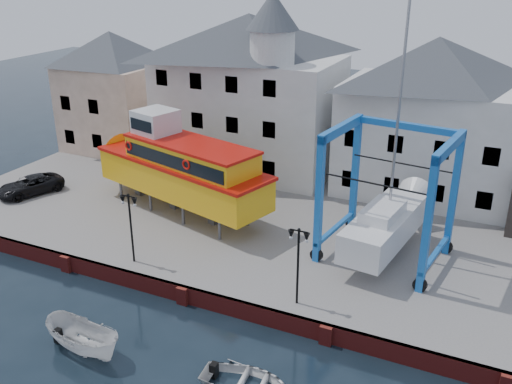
% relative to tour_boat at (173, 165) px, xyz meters
% --- Properties ---
extents(ground, '(140.00, 140.00, 0.00)m').
position_rel_tour_boat_xyz_m(ground, '(5.92, -8.51, -4.17)').
color(ground, black).
rests_on(ground, ground).
extents(hardstanding, '(44.00, 22.00, 1.00)m').
position_rel_tour_boat_xyz_m(hardstanding, '(5.92, 2.49, -3.67)').
color(hardstanding, slate).
rests_on(hardstanding, ground).
extents(quay_wall, '(44.00, 0.47, 1.00)m').
position_rel_tour_boat_xyz_m(quay_wall, '(5.92, -8.40, -3.67)').
color(quay_wall, maroon).
rests_on(quay_wall, ground).
extents(building_pink, '(8.00, 7.00, 10.30)m').
position_rel_tour_boat_xyz_m(building_pink, '(-12.08, 9.49, 1.98)').
color(building_pink, tan).
rests_on(building_pink, hardstanding).
extents(building_white_main, '(14.00, 8.30, 14.00)m').
position_rel_tour_boat_xyz_m(building_white_main, '(1.05, 9.89, 3.18)').
color(building_white_main, silver).
rests_on(building_white_main, hardstanding).
extents(building_white_right, '(12.00, 8.00, 11.20)m').
position_rel_tour_boat_xyz_m(building_white_right, '(14.92, 10.49, 2.43)').
color(building_white_right, silver).
rests_on(building_white_right, hardstanding).
extents(lamp_post_left, '(1.12, 0.32, 4.20)m').
position_rel_tour_boat_xyz_m(lamp_post_left, '(1.92, -7.31, 0.01)').
color(lamp_post_left, black).
rests_on(lamp_post_left, hardstanding).
extents(lamp_post_right, '(1.12, 0.32, 4.20)m').
position_rel_tour_boat_xyz_m(lamp_post_right, '(11.92, -7.31, 0.01)').
color(lamp_post_right, black).
rests_on(lamp_post_right, hardstanding).
extents(tour_boat, '(15.83, 7.70, 6.71)m').
position_rel_tour_boat_xyz_m(tour_boat, '(0.00, 0.00, 0.00)').
color(tour_boat, '#59595E').
rests_on(tour_boat, hardstanding).
extents(travel_lift, '(7.35, 9.80, 14.46)m').
position_rel_tour_boat_xyz_m(travel_lift, '(14.76, 0.14, -0.76)').
color(travel_lift, blue).
rests_on(travel_lift, hardstanding).
extents(van, '(3.75, 5.15, 1.30)m').
position_rel_tour_boat_xyz_m(van, '(-11.02, -2.28, -2.51)').
color(van, black).
rests_on(van, hardstanding).
extents(motorboat_a, '(4.65, 2.27, 1.72)m').
position_rel_tour_boat_xyz_m(motorboat_a, '(3.89, -13.92, -4.17)').
color(motorboat_a, silver).
rests_on(motorboat_a, ground).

